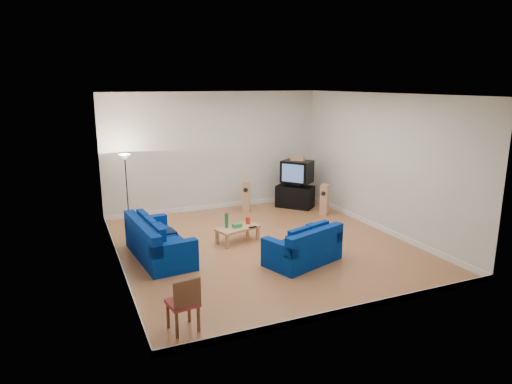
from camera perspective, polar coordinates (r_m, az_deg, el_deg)
name	(u,v)px	position (r m, az deg, el deg)	size (l,w,h in m)	color
room	(264,175)	(9.49, 0.95, 2.08)	(6.01, 6.51, 3.21)	brown
sofa_three_seat	(157,244)	(9.36, -12.30, -6.37)	(1.08, 2.11, 0.79)	navy
sofa_loveseat	(304,249)	(8.95, 6.06, -7.15)	(1.65, 1.26, 0.73)	navy
coffee_table	(238,229)	(10.04, -2.32, -4.68)	(1.03, 0.71, 0.34)	tan
bottle	(227,220)	(9.95, -3.69, -3.57)	(0.08, 0.08, 0.33)	#197233
tissue_box	(237,225)	(10.00, -2.37, -4.20)	(0.21, 0.11, 0.08)	green
red_canister	(248,221)	(10.22, -1.01, -3.59)	(0.11, 0.11, 0.15)	red
remote	(253,227)	(9.99, -0.42, -4.39)	(0.18, 0.06, 0.02)	black
tv_stand	(295,196)	(12.86, 4.89, -0.56)	(1.00, 0.55, 0.61)	black
av_receiver	(294,184)	(12.82, 4.81, 1.04)	(0.46, 0.37, 0.11)	black
television	(297,172)	(12.70, 5.14, 2.56)	(0.94, 0.98, 0.61)	black
centre_speaker	(298,158)	(12.65, 5.22, 4.22)	(0.36, 0.15, 0.13)	tan
speaker_left	(246,196)	(12.37, -1.26, -0.51)	(0.29, 0.31, 0.85)	tan
speaker_right	(324,200)	(12.18, 8.55, -0.95)	(0.31, 0.30, 0.82)	tan
floor_lamp	(125,167)	(11.41, -16.01, 3.04)	(0.30, 0.30, 1.76)	black
dining_chair	(184,302)	(6.60, -8.96, -13.38)	(0.46, 0.46, 0.83)	brown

